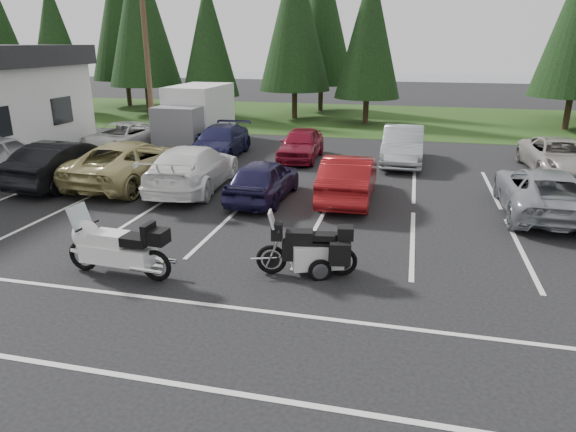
# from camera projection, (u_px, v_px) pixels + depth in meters

# --- Properties ---
(ground) EXTENTS (120.00, 120.00, 0.00)m
(ground) POSITION_uv_depth(u_px,v_px,m) (287.00, 245.00, 13.40)
(ground) COLOR black
(ground) RESTS_ON ground
(grass_strip) EXTENTS (80.00, 16.00, 0.01)m
(grass_strip) POSITION_uv_depth(u_px,v_px,m) (368.00, 118.00, 35.49)
(grass_strip) COLOR #213C13
(grass_strip) RESTS_ON ground
(lake_water) EXTENTS (70.00, 50.00, 0.02)m
(lake_water) POSITION_uv_depth(u_px,v_px,m) (423.00, 85.00, 63.14)
(lake_water) COLOR slate
(lake_water) RESTS_ON ground
(utility_pole) EXTENTS (1.60, 0.26, 9.00)m
(utility_pole) POSITION_uv_depth(u_px,v_px,m) (146.00, 49.00, 25.15)
(utility_pole) COLOR #473321
(utility_pole) RESTS_ON ground
(box_truck) EXTENTS (2.40, 5.60, 2.90)m
(box_truck) POSITION_uv_depth(u_px,v_px,m) (192.00, 116.00, 26.21)
(box_truck) COLOR silver
(box_truck) RESTS_ON ground
(stall_markings) EXTENTS (32.00, 16.00, 0.01)m
(stall_markings) POSITION_uv_depth(u_px,v_px,m) (303.00, 220.00, 15.24)
(stall_markings) COLOR silver
(stall_markings) RESTS_ON ground
(conifer_1) EXTENTS (3.96, 3.96, 9.22)m
(conifer_1) POSITION_uv_depth(u_px,v_px,m) (54.00, 36.00, 36.05)
(conifer_1) COLOR #332316
(conifer_1) RESTS_ON ground
(conifer_2) EXTENTS (5.10, 5.10, 11.89)m
(conifer_2) POSITION_uv_depth(u_px,v_px,m) (141.00, 13.00, 35.69)
(conifer_2) COLOR #332316
(conifer_2) RESTS_ON ground
(conifer_3) EXTENTS (3.87, 3.87, 9.02)m
(conifer_3) POSITION_uv_depth(u_px,v_px,m) (208.00, 38.00, 33.73)
(conifer_3) COLOR #332316
(conifer_3) RESTS_ON ground
(conifer_4) EXTENTS (4.80, 4.80, 11.17)m
(conifer_4) POSITION_uv_depth(u_px,v_px,m) (295.00, 18.00, 33.48)
(conifer_4) COLOR #332316
(conifer_4) RESTS_ON ground
(conifer_5) EXTENTS (4.14, 4.14, 9.63)m
(conifer_5) POSITION_uv_depth(u_px,v_px,m) (370.00, 32.00, 31.47)
(conifer_5) COLOR #332316
(conifer_5) RESTS_ON ground
(conifer_back_a) EXTENTS (5.28, 5.28, 12.30)m
(conifer_back_a) POSITION_uv_depth(u_px,v_px,m) (121.00, 13.00, 40.36)
(conifer_back_a) COLOR #332316
(conifer_back_a) RESTS_ON ground
(conifer_back_b) EXTENTS (4.97, 4.97, 11.58)m
(conifer_back_b) POSITION_uv_depth(u_px,v_px,m) (322.00, 17.00, 37.42)
(conifer_back_b) COLOR #332316
(conifer_back_b) RESTS_ON ground
(car_near_0) EXTENTS (2.17, 4.95, 1.66)m
(car_near_0) POSITION_uv_depth(u_px,v_px,m) (0.00, 156.00, 19.93)
(car_near_0) COLOR silver
(car_near_0) RESTS_ON ground
(car_near_1) EXTENTS (2.12, 5.06, 1.63)m
(car_near_1) POSITION_uv_depth(u_px,v_px,m) (68.00, 163.00, 18.90)
(car_near_1) COLOR black
(car_near_1) RESTS_ON ground
(car_near_2) EXTENTS (3.01, 5.92, 1.60)m
(car_near_2) POSITION_uv_depth(u_px,v_px,m) (132.00, 162.00, 19.03)
(car_near_2) COLOR tan
(car_near_2) RESTS_ON ground
(car_near_3) EXTENTS (2.59, 5.58, 1.58)m
(car_near_3) POSITION_uv_depth(u_px,v_px,m) (193.00, 167.00, 18.27)
(car_near_3) COLOR white
(car_near_3) RESTS_ON ground
(car_near_4) EXTENTS (1.80, 4.16, 1.40)m
(car_near_4) POSITION_uv_depth(u_px,v_px,m) (263.00, 179.00, 17.03)
(car_near_4) COLOR #1A1639
(car_near_4) RESTS_ON ground
(car_near_5) EXTENTS (1.69, 4.65, 1.52)m
(car_near_5) POSITION_uv_depth(u_px,v_px,m) (349.00, 178.00, 17.02)
(car_near_5) COLOR maroon
(car_near_5) RESTS_ON ground
(car_near_6) EXTENTS (2.45, 5.18, 1.43)m
(car_near_6) POSITION_uv_depth(u_px,v_px,m) (543.00, 191.00, 15.63)
(car_near_6) COLOR gray
(car_near_6) RESTS_ON ground
(car_far_0) EXTENTS (2.68, 5.16, 1.39)m
(car_far_0) POSITION_uv_depth(u_px,v_px,m) (121.00, 138.00, 24.44)
(car_far_0) COLOR silver
(car_far_0) RESTS_ON ground
(car_far_1) EXTENTS (2.14, 4.90, 1.40)m
(car_far_1) POSITION_uv_depth(u_px,v_px,m) (220.00, 141.00, 23.52)
(car_far_1) COLOR #1A1A41
(car_far_1) RESTS_ON ground
(car_far_2) EXTENTS (1.74, 4.14, 1.40)m
(car_far_2) POSITION_uv_depth(u_px,v_px,m) (301.00, 144.00, 22.95)
(car_far_2) COLOR maroon
(car_far_2) RESTS_ON ground
(car_far_3) EXTENTS (1.67, 4.78, 1.58)m
(car_far_3) POSITION_uv_depth(u_px,v_px,m) (403.00, 145.00, 22.18)
(car_far_3) COLOR gray
(car_far_3) RESTS_ON ground
(car_far_4) EXTENTS (2.56, 4.99, 1.35)m
(car_far_4) POSITION_uv_depth(u_px,v_px,m) (558.00, 156.00, 20.61)
(car_far_4) COLOR #A39D96
(car_far_4) RESTS_ON ground
(touring_motorcycle) EXTENTS (2.96, 1.08, 1.61)m
(touring_motorcycle) POSITION_uv_depth(u_px,v_px,m) (117.00, 242.00, 11.40)
(touring_motorcycle) COLOR silver
(touring_motorcycle) RESTS_ON ground
(cargo_trailer) EXTENTS (1.88, 1.48, 0.77)m
(cargo_trailer) POSITION_uv_depth(u_px,v_px,m) (316.00, 256.00, 11.73)
(cargo_trailer) COLOR silver
(cargo_trailer) RESTS_ON ground
(adventure_motorcycle) EXTENTS (2.64, 1.29, 1.54)m
(adventure_motorcycle) POSITION_uv_depth(u_px,v_px,m) (307.00, 243.00, 11.45)
(adventure_motorcycle) COLOR black
(adventure_motorcycle) RESTS_ON ground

